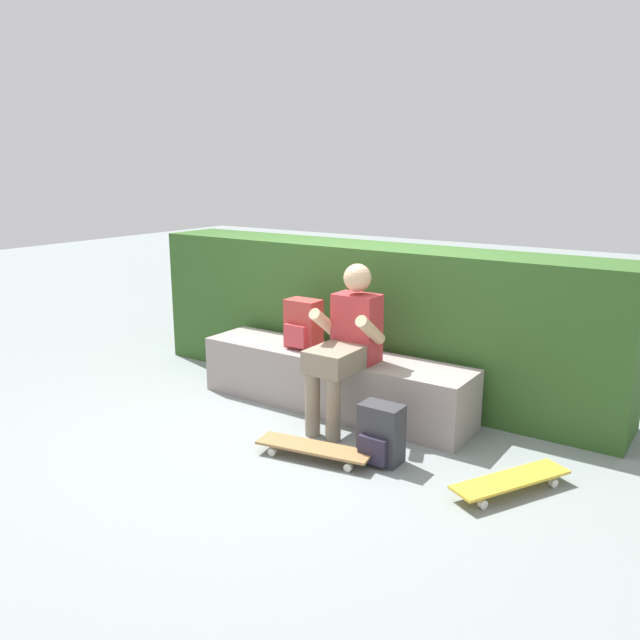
# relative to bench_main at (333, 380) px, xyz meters

# --- Properties ---
(ground_plane) EXTENTS (24.00, 24.00, 0.00)m
(ground_plane) POSITION_rel_bench_main_xyz_m (0.00, -0.39, -0.24)
(ground_plane) COLOR gray
(bench_main) EXTENTS (2.32, 0.51, 0.47)m
(bench_main) POSITION_rel_bench_main_xyz_m (0.00, 0.00, 0.00)
(bench_main) COLOR gray
(bench_main) RESTS_ON ground
(person_skater) EXTENTS (0.49, 0.62, 1.22)m
(person_skater) POSITION_rel_bench_main_xyz_m (0.27, -0.22, 0.43)
(person_skater) COLOR #B73338
(person_skater) RESTS_ON ground
(skateboard_near_person) EXTENTS (0.82, 0.33, 0.09)m
(skateboard_near_person) POSITION_rel_bench_main_xyz_m (0.41, -0.85, -0.16)
(skateboard_near_person) COLOR olive
(skateboard_near_person) RESTS_ON ground
(skateboard_beside_bench) EXTENTS (0.56, 0.80, 0.09)m
(skateboard_beside_bench) POSITION_rel_bench_main_xyz_m (1.65, -0.55, -0.16)
(skateboard_beside_bench) COLOR gold
(skateboard_beside_bench) RESTS_ON ground
(backpack_on_bench) EXTENTS (0.28, 0.23, 0.40)m
(backpack_on_bench) POSITION_rel_bench_main_xyz_m (-0.29, -0.01, 0.43)
(backpack_on_bench) COLOR #B23833
(backpack_on_bench) RESTS_ON bench_main
(backpack_on_ground) EXTENTS (0.28, 0.23, 0.40)m
(backpack_on_ground) POSITION_rel_bench_main_xyz_m (0.80, -0.64, -0.04)
(backpack_on_ground) COLOR #333338
(backpack_on_ground) RESTS_ON ground
(hedge_row) EXTENTS (4.33, 0.61, 1.27)m
(hedge_row) POSITION_rel_bench_main_xyz_m (-0.02, 0.63, 0.40)
(hedge_row) COLOR #315823
(hedge_row) RESTS_ON ground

